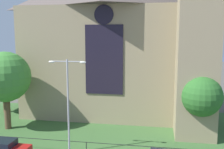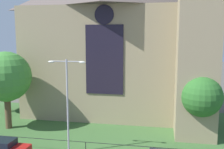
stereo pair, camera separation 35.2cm
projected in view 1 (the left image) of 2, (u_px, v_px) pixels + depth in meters
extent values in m
plane|color=#56544C|center=(123.00, 127.00, 30.99)|extent=(160.00, 160.00, 0.00)
cube|color=#3D6633|center=(120.00, 133.00, 29.04)|extent=(120.00, 20.00, 0.01)
cube|color=tan|center=(113.00, 61.00, 36.86)|extent=(22.00, 12.00, 14.00)
cube|color=black|center=(104.00, 60.00, 30.86)|extent=(4.40, 0.16, 8.00)
cylinder|color=black|center=(104.00, 15.00, 30.10)|extent=(2.20, 0.15, 2.20)
cube|color=tan|center=(197.00, 50.00, 27.09)|extent=(4.00, 4.00, 18.00)
cylinder|color=black|center=(86.00, 142.00, 23.91)|extent=(31.91, 0.05, 0.05)
cylinder|color=black|center=(5.00, 142.00, 25.33)|extent=(0.07, 0.07, 1.10)
cylinder|color=black|center=(86.00, 148.00, 23.99)|extent=(0.07, 0.07, 1.10)
cylinder|color=#423021|center=(200.00, 127.00, 26.56)|extent=(0.54, 0.54, 3.16)
sphere|color=#2D6B28|center=(202.00, 96.00, 26.10)|extent=(4.02, 4.02, 4.02)
cylinder|color=brown|center=(7.00, 112.00, 30.30)|extent=(0.69, 0.69, 3.86)
sphere|color=#428C38|center=(5.00, 77.00, 29.70)|extent=(5.60, 5.60, 5.60)
cylinder|color=#4C3823|center=(5.00, 101.00, 36.77)|extent=(0.55, 0.55, 3.03)
sphere|color=#235B23|center=(3.00, 74.00, 36.21)|extent=(5.93, 5.93, 5.93)
cylinder|color=#B2B2B7|center=(68.00, 107.00, 23.60)|extent=(0.16, 0.16, 8.51)
cylinder|color=#B2B2B7|center=(59.00, 61.00, 23.11)|extent=(1.40, 0.10, 0.10)
cylinder|color=#B2B2B7|center=(75.00, 62.00, 22.88)|extent=(1.40, 0.10, 0.10)
ellipsoid|color=white|center=(52.00, 62.00, 23.24)|extent=(0.57, 0.26, 0.20)
ellipsoid|color=white|center=(83.00, 62.00, 22.77)|extent=(0.57, 0.26, 0.20)
cube|color=black|center=(3.00, 143.00, 23.35)|extent=(2.04, 1.65, 0.55)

